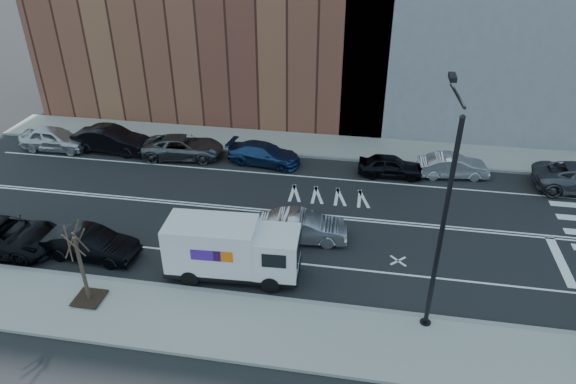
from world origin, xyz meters
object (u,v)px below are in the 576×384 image
(far_parked_a, at_px, (55,138))
(far_parked_b, at_px, (111,140))
(driving_sedan, at_px, (302,227))
(fedex_van, at_px, (231,249))

(far_parked_a, bearing_deg, far_parked_b, -84.75)
(far_parked_a, height_order, driving_sedan, far_parked_a)
(far_parked_b, bearing_deg, fedex_van, -130.83)
(far_parked_a, bearing_deg, driving_sedan, -112.98)
(far_parked_a, distance_m, driving_sedan, 19.59)
(far_parked_a, xyz_separation_m, driving_sedan, (18.03, -7.68, -0.06))
(far_parked_a, distance_m, far_parked_b, 3.94)
(far_parked_a, relative_size, far_parked_b, 0.91)
(fedex_van, relative_size, far_parked_a, 1.31)
(fedex_van, relative_size, far_parked_b, 1.20)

